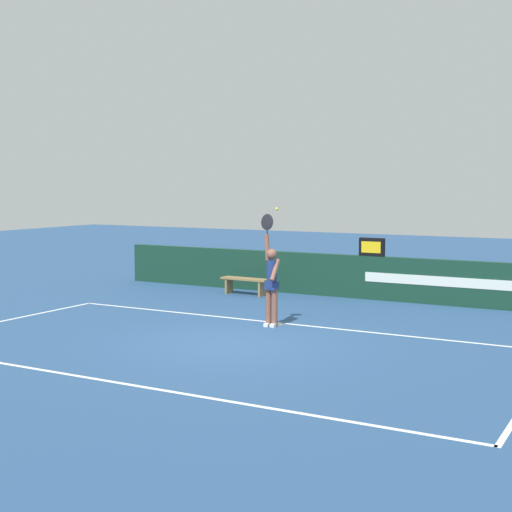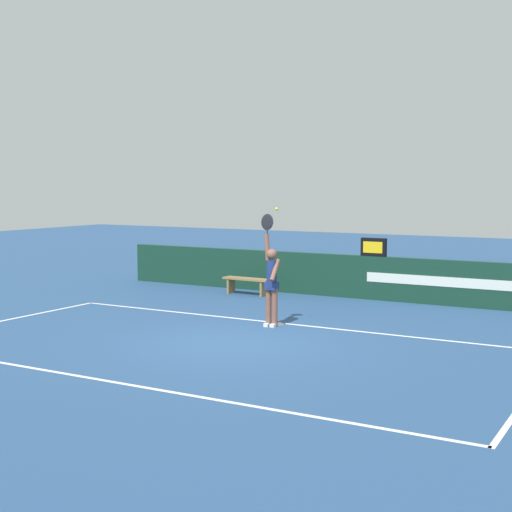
% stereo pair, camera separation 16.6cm
% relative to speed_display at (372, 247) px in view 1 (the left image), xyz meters
% --- Properties ---
extents(ground_plane, '(60.00, 60.00, 0.00)m').
position_rel_speed_display_xyz_m(ground_plane, '(-0.47, -6.20, -1.35)').
color(ground_plane, navy).
extents(court_lines, '(10.98, 5.47, 0.00)m').
position_rel_speed_display_xyz_m(court_lines, '(-0.47, -6.72, -1.35)').
color(court_lines, white).
rests_on(court_lines, ground).
extents(back_wall, '(14.30, 0.20, 1.12)m').
position_rel_speed_display_xyz_m(back_wall, '(-0.46, 0.00, -0.79)').
color(back_wall, '#143728').
rests_on(back_wall, ground).
extents(speed_display, '(0.66, 0.15, 0.47)m').
position_rel_speed_display_xyz_m(speed_display, '(0.00, 0.00, 0.00)').
color(speed_display, black).
rests_on(speed_display, back_wall).
extents(tennis_player, '(0.43, 0.35, 2.37)m').
position_rel_speed_display_xyz_m(tennis_player, '(-0.56, -4.45, -0.38)').
color(tennis_player, brown).
rests_on(tennis_player, ground).
extents(tennis_ball, '(0.07, 0.07, 0.07)m').
position_rel_speed_display_xyz_m(tennis_ball, '(-0.35, -4.62, 1.10)').
color(tennis_ball, '#D0DC2F').
extents(courtside_bench_near, '(1.39, 0.42, 0.45)m').
position_rel_speed_display_xyz_m(courtside_bench_near, '(-3.21, -0.93, -1.01)').
color(courtside_bench_near, olive).
rests_on(courtside_bench_near, ground).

